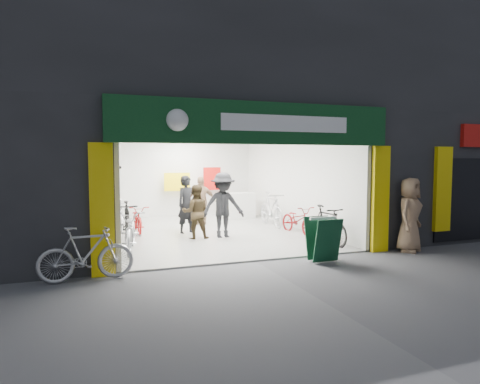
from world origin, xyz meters
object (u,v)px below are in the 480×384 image
parked_bike (86,254)px  sandwich_board (323,238)px  pedestrian_near (410,215)px  bike_left_front (132,231)px  bike_right_front (326,225)px

parked_bike → sandwich_board: bearing=-95.6°
pedestrian_near → sandwich_board: 2.59m
sandwich_board → parked_bike: bearing=176.6°
bike_left_front → pedestrian_near: size_ratio=1.10×
parked_bike → pedestrian_near: size_ratio=0.95×
bike_right_front → pedestrian_near: bearing=-47.9°
bike_right_front → pedestrian_near: 2.08m
bike_right_front → sandwich_board: bike_right_front is taller
parked_bike → bike_left_front: bearing=-28.2°
bike_left_front → pedestrian_near: 6.85m
bike_right_front → pedestrian_near: pedestrian_near is taller
sandwich_board → pedestrian_near: bearing=3.4°
parked_bike → pedestrian_near: bearing=-93.3°
parked_bike → bike_right_front: bearing=-80.2°
parked_bike → pedestrian_near: 7.51m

